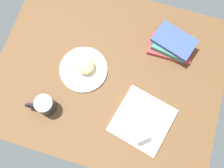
# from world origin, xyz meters

# --- Properties ---
(dining_table) EXTENTS (1.10, 0.90, 0.04)m
(dining_table) POSITION_xyz_m (0.00, 0.00, 0.02)
(dining_table) COLOR brown
(dining_table) RESTS_ON ground
(round_plate) EXTENTS (0.23, 0.23, 0.01)m
(round_plate) POSITION_xyz_m (-0.13, -0.02, 0.05)
(round_plate) COLOR white
(round_plate) RESTS_ON dining_table
(scone_pastry) EXTENTS (0.13, 0.13, 0.06)m
(scone_pastry) POSITION_xyz_m (-0.11, -0.01, 0.08)
(scone_pastry) COLOR #D6B776
(scone_pastry) RESTS_ON round_plate
(square_plate) EXTENTS (0.30, 0.30, 0.02)m
(square_plate) POSITION_xyz_m (0.21, -0.18, 0.05)
(square_plate) COLOR white
(square_plate) RESTS_ON dining_table
(sauce_cup) EXTENTS (0.05, 0.05, 0.02)m
(sauce_cup) POSITION_xyz_m (0.24, -0.13, 0.07)
(sauce_cup) COLOR silver
(sauce_cup) RESTS_ON square_plate
(breakfast_wrap) EXTENTS (0.15, 0.16, 0.07)m
(breakfast_wrap) POSITION_xyz_m (0.19, -0.22, 0.09)
(breakfast_wrap) COLOR beige
(breakfast_wrap) RESTS_ON square_plate
(book_stack) EXTENTS (0.23, 0.18, 0.08)m
(book_stack) POSITION_xyz_m (0.26, 0.22, 0.08)
(book_stack) COLOR #A53338
(book_stack) RESTS_ON dining_table
(coffee_mug) EXTENTS (0.13, 0.08, 0.10)m
(coffee_mug) POSITION_xyz_m (-0.23, -0.25, 0.09)
(coffee_mug) COLOR #262628
(coffee_mug) RESTS_ON dining_table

